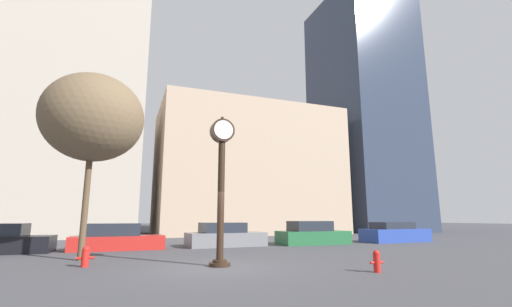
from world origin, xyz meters
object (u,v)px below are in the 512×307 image
object	(u,v)px
car_blue	(395,233)
fire_hydrant_near	(85,256)
street_clock	(221,175)
bare_tree	(93,118)
car_green	(312,234)
fire_hydrant_far	(377,261)
car_grey	(225,236)
car_red	(117,239)

from	to	relation	value
car_blue	fire_hydrant_near	size ratio (longest dim) A/B	7.19
street_clock	car_blue	size ratio (longest dim) A/B	1.07
street_clock	fire_hydrant_near	bearing A→B (deg)	161.38
street_clock	bare_tree	size ratio (longest dim) A/B	0.70
car_green	fire_hydrant_far	distance (m)	11.12
car_grey	car_green	size ratio (longest dim) A/B	1.03
car_blue	fire_hydrant_near	bearing A→B (deg)	-165.26
car_red	car_grey	xyz separation A→B (m)	(5.79, 0.09, 0.01)
street_clock	fire_hydrant_near	world-z (taller)	street_clock
car_red	fire_hydrant_far	distance (m)	13.09
street_clock	car_green	bearing A→B (deg)	43.61
car_grey	bare_tree	size ratio (longest dim) A/B	0.61
bare_tree	fire_hydrant_near	bearing A→B (deg)	-80.19
car_grey	car_blue	xyz separation A→B (m)	(11.89, -0.45, 0.01)
car_red	car_grey	bearing A→B (deg)	0.10
car_red	fire_hydrant_near	world-z (taller)	car_red
street_clock	fire_hydrant_near	distance (m)	5.26
car_grey	bare_tree	world-z (taller)	bare_tree
street_clock	car_grey	bearing A→B (deg)	73.23
street_clock	car_blue	distance (m)	16.27
fire_hydrant_near	fire_hydrant_far	size ratio (longest dim) A/B	1.04
car_grey	bare_tree	distance (m)	9.71
car_green	fire_hydrant_far	size ratio (longest dim) A/B	6.80
street_clock	car_red	bearing A→B (deg)	113.72
street_clock	car_blue	bearing A→B (deg)	27.50
car_blue	car_grey	bearing A→B (deg)	174.61
fire_hydrant_near	fire_hydrant_far	bearing A→B (deg)	-27.61
fire_hydrant_near	bare_tree	bearing A→B (deg)	99.81
car_green	car_blue	world-z (taller)	car_green
car_green	car_red	bearing A→B (deg)	178.20
car_red	car_blue	xyz separation A→B (m)	(17.68, -0.36, 0.02)
fire_hydrant_far	bare_tree	world-z (taller)	bare_tree
fire_hydrant_near	bare_tree	world-z (taller)	bare_tree
street_clock	car_green	world-z (taller)	street_clock
car_red	fire_hydrant_near	bearing A→B (deg)	-98.18
car_blue	bare_tree	xyz separation A→B (m)	(-18.85, -3.99, 5.09)
street_clock	bare_tree	distance (m)	6.28
fire_hydrant_far	car_green	bearing A→B (deg)	70.03
car_green	car_blue	distance (m)	6.37
car_grey	car_blue	bearing A→B (deg)	-5.51
street_clock	car_grey	distance (m)	8.61
car_green	fire_hydrant_near	distance (m)	13.58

